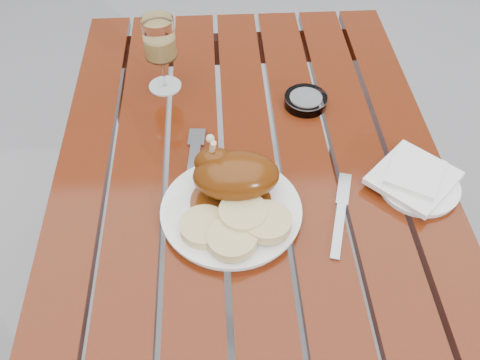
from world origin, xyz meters
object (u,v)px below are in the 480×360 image
dinner_plate (231,211)px  ashtray (306,101)px  wine_glass (161,55)px  table (248,269)px  side_plate (418,186)px

dinner_plate → ashtray: ashtray is taller
ashtray → wine_glass: bearing=165.1°
dinner_plate → wine_glass: 0.43m
table → dinner_plate: bearing=-110.7°
ashtray → side_plate: bearing=-55.0°
wine_glass → ashtray: bearing=-14.9°
ashtray → dinner_plate: bearing=-120.6°
dinner_plate → ashtray: 0.36m
table → dinner_plate: (-0.05, -0.12, 0.38)m
dinner_plate → table: bearing=69.3°
table → side_plate: bearing=-12.6°
dinner_plate → side_plate: dinner_plate is taller
dinner_plate → ashtray: (0.19, 0.31, 0.00)m
table → ashtray: 0.46m
table → dinner_plate: size_ratio=4.50×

